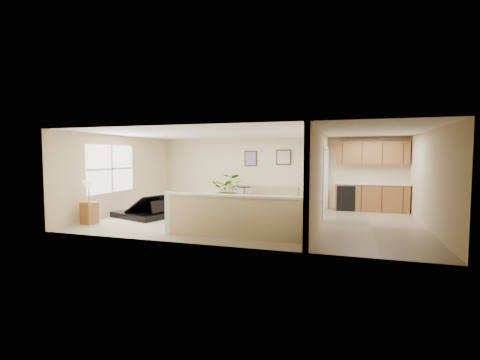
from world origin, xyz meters
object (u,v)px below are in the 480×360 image
(loveseat, at_px, (273,197))
(accent_table, at_px, (244,194))
(palm_plant, at_px, (228,191))
(lamp_stand, at_px, (89,206))
(piano_bench, at_px, (214,212))
(small_plant, at_px, (310,206))
(piano, at_px, (148,195))

(loveseat, height_order, accent_table, loveseat)
(accent_table, height_order, palm_plant, palm_plant)
(lamp_stand, bearing_deg, palm_plant, 57.48)
(loveseat, distance_m, palm_plant, 1.64)
(loveseat, xyz_separation_m, accent_table, (-1.01, -0.31, 0.11))
(piano_bench, bearing_deg, small_plant, 42.82)
(lamp_stand, bearing_deg, piano_bench, 26.92)
(accent_table, bearing_deg, small_plant, -10.31)
(accent_table, bearing_deg, palm_plant, -157.04)
(piano_bench, distance_m, accent_table, 2.76)
(accent_table, bearing_deg, loveseat, 16.84)
(small_plant, relative_size, lamp_stand, 0.41)
(piano_bench, xyz_separation_m, loveseat, (1.10, 3.05, 0.14))
(loveseat, bearing_deg, lamp_stand, -131.45)
(palm_plant, height_order, small_plant, palm_plant)
(palm_plant, height_order, lamp_stand, palm_plant)
(piano_bench, xyz_separation_m, palm_plant, (-0.44, 2.52, 0.37))
(piano_bench, distance_m, palm_plant, 2.59)
(palm_plant, relative_size, lamp_stand, 1.04)
(piano_bench, distance_m, loveseat, 3.25)
(small_plant, bearing_deg, piano_bench, -137.18)
(loveseat, relative_size, palm_plant, 1.40)
(accent_table, distance_m, small_plant, 2.46)
(piano, distance_m, accent_table, 3.54)
(piano_bench, bearing_deg, piano, 178.22)
(piano, bearing_deg, piano_bench, 17.05)
(loveseat, bearing_deg, accent_table, -162.64)
(small_plant, height_order, lamp_stand, lamp_stand)
(piano, bearing_deg, small_plant, 44.29)
(piano, relative_size, palm_plant, 1.88)
(accent_table, relative_size, lamp_stand, 0.63)
(loveseat, relative_size, accent_table, 2.30)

